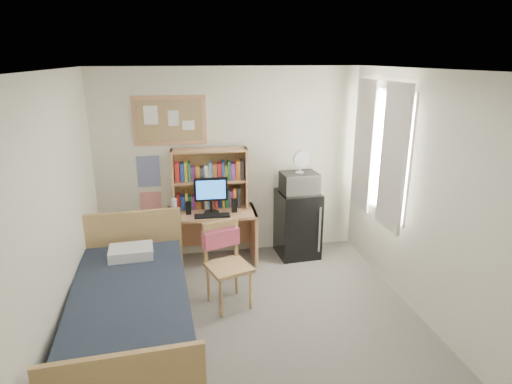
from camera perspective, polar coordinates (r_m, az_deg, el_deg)
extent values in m
cube|color=gray|center=(4.57, 0.37, -18.97)|extent=(3.60, 4.20, 0.02)
cube|color=silver|center=(3.67, 0.45, 15.89)|extent=(3.60, 4.20, 0.02)
cube|color=white|center=(5.92, -3.47, 3.75)|extent=(3.60, 0.04, 2.60)
cube|color=white|center=(2.17, 11.92, -23.19)|extent=(3.60, 0.04, 2.60)
cube|color=white|center=(4.02, -25.77, -4.76)|extent=(0.04, 4.20, 2.60)
cube|color=white|center=(4.61, 22.98, -1.68)|extent=(0.04, 4.20, 2.60)
cube|color=white|center=(5.50, 16.18, 5.25)|extent=(0.10, 1.40, 1.70)
cube|color=silver|center=(5.14, 17.84, 4.27)|extent=(0.04, 0.55, 1.70)
cube|color=silver|center=(5.84, 14.19, 6.09)|extent=(0.04, 0.55, 1.70)
cube|color=#A38656|center=(5.74, -11.42, 9.32)|extent=(0.94, 0.03, 0.64)
cube|color=navy|center=(5.89, -14.14, 2.68)|extent=(0.30, 0.01, 0.42)
cube|color=red|center=(6.02, -13.81, -1.64)|extent=(0.28, 0.01, 0.36)
cube|color=tan|center=(5.89, -5.85, -5.96)|extent=(1.20, 0.64, 0.74)
cube|color=tan|center=(4.83, -3.66, -9.86)|extent=(0.61, 0.61, 0.97)
cube|color=black|center=(6.07, 5.55, -4.21)|extent=(0.58, 0.58, 0.93)
cube|color=#1A2230|center=(4.44, -16.24, -15.99)|extent=(1.23, 2.28, 0.61)
cube|color=tan|center=(5.77, -6.16, 1.76)|extent=(1.01, 0.29, 0.82)
cube|color=black|center=(5.62, -6.01, -0.56)|extent=(0.44, 0.05, 0.46)
cube|color=black|center=(5.56, -5.88, -3.17)|extent=(0.46, 0.16, 0.02)
cube|color=black|center=(5.66, -9.00, -2.12)|extent=(0.07, 0.07, 0.17)
cube|color=black|center=(5.68, -2.94, -1.80)|extent=(0.08, 0.08, 0.18)
cylinder|color=white|center=(5.62, -10.85, -2.02)|extent=(0.07, 0.07, 0.23)
cube|color=#E65774|center=(4.88, -4.71, -6.11)|extent=(0.44, 0.25, 0.20)
cube|color=#BCBCC1|center=(5.85, 5.78, 1.24)|extent=(0.50, 0.39, 0.28)
cylinder|color=white|center=(5.78, 5.87, 3.90)|extent=(0.24, 0.24, 0.28)
cube|color=white|center=(4.92, -16.32, -7.68)|extent=(0.48, 0.35, 0.11)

